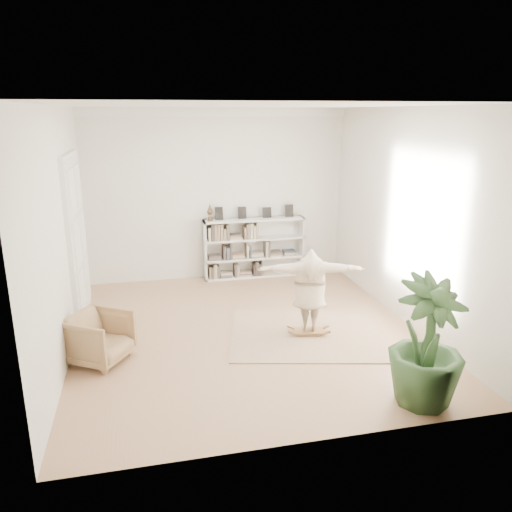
{
  "coord_description": "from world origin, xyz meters",
  "views": [
    {
      "loc": [
        -1.56,
        -7.47,
        3.5
      ],
      "look_at": [
        0.24,
        0.4,
        1.17
      ],
      "focal_mm": 35.0,
      "sensor_mm": 36.0,
      "label": 1
    }
  ],
  "objects": [
    {
      "name": "floor",
      "position": [
        0.0,
        0.0,
        0.0
      ],
      "size": [
        6.0,
        6.0,
        0.0
      ],
      "primitive_type": "plane",
      "color": "#AC7F58",
      "rests_on": "ground"
    },
    {
      "name": "room_shell",
      "position": [
        0.0,
        2.94,
        3.51
      ],
      "size": [
        6.0,
        6.0,
        6.0
      ],
      "color": "silver",
      "rests_on": "floor"
    },
    {
      "name": "doors",
      "position": [
        -2.7,
        1.3,
        1.4
      ],
      "size": [
        0.09,
        1.78,
        2.92
      ],
      "color": "white",
      "rests_on": "floor"
    },
    {
      "name": "bookshelf",
      "position": [
        0.74,
        2.82,
        0.64
      ],
      "size": [
        2.2,
        0.35,
        1.64
      ],
      "color": "silver",
      "rests_on": "floor"
    },
    {
      "name": "armchair",
      "position": [
        -2.3,
        -0.53,
        0.36
      ],
      "size": [
        1.1,
        1.09,
        0.73
      ],
      "primitive_type": "imported",
      "rotation": [
        0.0,
        0.0,
        1.0
      ],
      "color": "tan",
      "rests_on": "floor"
    },
    {
      "name": "rug",
      "position": [
        0.95,
        -0.36,
        0.01
      ],
      "size": [
        2.89,
        2.51,
        0.02
      ],
      "primitive_type": "cube",
      "rotation": [
        0.0,
        0.0,
        -0.23
      ],
      "color": "tan",
      "rests_on": "floor"
    },
    {
      "name": "rocker_board",
      "position": [
        0.95,
        -0.36,
        0.06
      ],
      "size": [
        0.52,
        0.38,
        0.1
      ],
      "rotation": [
        0.0,
        0.0,
        -0.23
      ],
      "color": "brown",
      "rests_on": "rug"
    },
    {
      "name": "person",
      "position": [
        0.95,
        -0.36,
        0.81
      ],
      "size": [
        1.74,
        0.83,
        1.37
      ],
      "primitive_type": "imported",
      "rotation": [
        0.0,
        0.0,
        2.91
      ],
      "color": "beige",
      "rests_on": "rocker_board"
    },
    {
      "name": "houseplant",
      "position": [
        1.7,
        -2.55,
        0.82
      ],
      "size": [
        1.1,
        1.1,
        1.63
      ],
      "primitive_type": "imported",
      "rotation": [
        0.0,
        0.0,
        0.23
      ],
      "color": "#2D4A25",
      "rests_on": "floor"
    }
  ]
}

